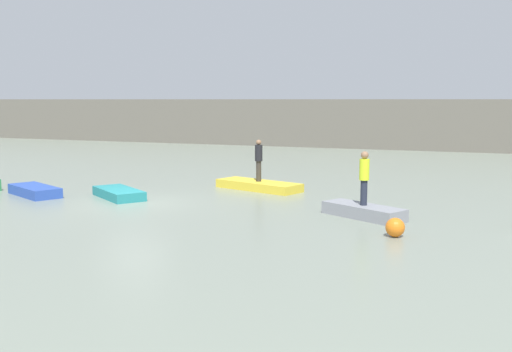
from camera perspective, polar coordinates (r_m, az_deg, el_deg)
The scene contains 9 objects.
ground_plane at distance 22.31m, azimuth -11.63°, elevation -2.63°, with size 120.00×120.00×0.00m, color gray.
embankment_wall at distance 47.66m, azimuth 7.08°, elevation 5.05°, with size 80.00×1.20×3.84m, color #666056.
rowboat_blue at distance 25.23m, azimuth -20.55°, elevation -1.35°, with size 2.75×1.11×0.39m, color #2B4CAD.
rowboat_teal at distance 23.71m, azimuth -13.09°, elevation -1.64°, with size 2.75×1.18×0.36m, color teal.
rowboat_yellow at distance 25.22m, azimuth 0.26°, elevation -0.92°, with size 3.84×1.30×0.35m, color gold.
rowboat_grey at distance 19.58m, azimuth 10.31°, elevation -3.37°, with size 2.85×0.95×0.41m, color gray.
person_dark_shirt at distance 25.08m, azimuth 0.26°, elevation 1.72°, with size 0.32×0.32×1.78m.
person_hiviz_shirt at distance 19.40m, azimuth 10.39°, elevation 0.08°, with size 0.32×0.32×1.76m.
mooring_buoy at distance 17.03m, azimuth 13.27°, elevation -4.84°, with size 0.54×0.54×0.54m, color orange.
Camera 1 is at (12.19, -18.29, 3.82)m, focal length 41.50 mm.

